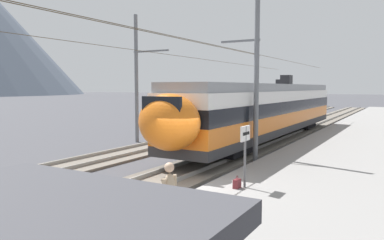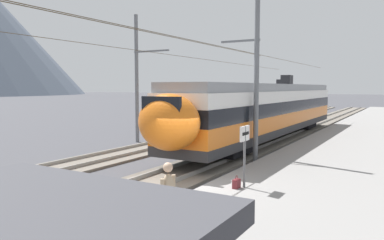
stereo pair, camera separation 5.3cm
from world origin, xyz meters
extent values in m
plane|color=#424247|center=(0.00, 0.00, 0.00)|extent=(400.00, 400.00, 0.00)
cube|color=gray|center=(0.00, -4.54, 0.15)|extent=(120.00, 7.45, 0.31)
cube|color=#6B6359|center=(0.00, 1.30, 0.06)|extent=(120.00, 3.00, 0.12)
cube|color=gray|center=(0.00, 0.59, 0.20)|extent=(120.00, 0.07, 0.16)
cube|color=gray|center=(0.00, 2.02, 0.20)|extent=(120.00, 0.07, 0.16)
cube|color=#6B6359|center=(0.00, 6.40, 0.06)|extent=(120.00, 3.00, 0.12)
cube|color=gray|center=(0.00, 5.69, 0.20)|extent=(120.00, 0.07, 0.16)
cube|color=gray|center=(0.00, 7.12, 0.20)|extent=(120.00, 0.07, 0.16)
cube|color=#2D2D30|center=(13.51, 1.30, 0.92)|extent=(23.65, 2.89, 0.45)
cube|color=orange|center=(13.51, 1.30, 1.57)|extent=(23.65, 2.89, 0.85)
cube|color=black|center=(13.51, 1.30, 2.38)|extent=(23.65, 2.93, 0.75)
cube|color=silver|center=(13.51, 1.30, 3.08)|extent=(23.65, 2.89, 0.65)
cube|color=gray|center=(13.51, 1.30, 3.62)|extent=(23.35, 2.69, 0.45)
cube|color=black|center=(6.18, 1.30, 0.49)|extent=(2.80, 2.31, 0.42)
cube|color=black|center=(20.85, 1.30, 0.49)|extent=(2.80, 2.31, 0.42)
ellipsoid|color=orange|center=(1.14, 1.30, 2.27)|extent=(1.80, 2.66, 2.25)
cube|color=black|center=(0.64, 1.30, 2.70)|extent=(0.16, 1.74, 1.19)
cube|color=black|center=(17.06, 1.30, 4.20)|extent=(0.90, 0.70, 0.70)
cube|color=#2D2D30|center=(28.35, 6.40, 0.92)|extent=(24.49, 2.97, 0.45)
cube|color=maroon|center=(28.35, 6.40, 1.57)|extent=(24.49, 2.97, 0.85)
cube|color=black|center=(28.35, 6.40, 2.38)|extent=(24.49, 3.01, 0.75)
cube|color=silver|center=(28.35, 6.40, 3.08)|extent=(24.49, 2.97, 0.65)
cube|color=gray|center=(28.35, 6.40, 3.62)|extent=(24.19, 2.77, 0.45)
cube|color=black|center=(20.76, 6.40, 0.49)|extent=(2.80, 2.38, 0.42)
cube|color=black|center=(35.94, 6.40, 0.49)|extent=(2.80, 2.38, 0.42)
ellipsoid|color=maroon|center=(15.56, 6.40, 2.27)|extent=(1.80, 2.73, 2.25)
cube|color=black|center=(15.06, 6.40, 2.70)|extent=(0.16, 1.78, 1.19)
cube|color=black|center=(32.02, 6.40, 4.20)|extent=(0.90, 0.70, 0.70)
cylinder|color=slate|center=(6.12, -0.41, 4.04)|extent=(0.24, 0.24, 8.09)
cube|color=slate|center=(6.12, 0.45, 5.87)|extent=(0.10, 2.01, 0.10)
cylinder|color=#473823|center=(6.12, 1.30, 5.62)|extent=(45.53, 0.02, 0.02)
cylinder|color=slate|center=(8.55, 8.80, 4.17)|extent=(0.24, 0.24, 8.33)
cube|color=slate|center=(8.55, 7.60, 5.93)|extent=(0.10, 2.69, 0.10)
cylinder|color=#473823|center=(8.55, 6.40, 5.68)|extent=(45.53, 0.02, 0.02)
cylinder|color=#59595B|center=(0.51, -2.14, 1.34)|extent=(0.08, 0.08, 2.06)
cube|color=silver|center=(0.51, -2.14, 2.12)|extent=(0.70, 0.06, 0.50)
cube|color=black|center=(0.51, -2.17, 2.12)|extent=(0.52, 0.01, 0.10)
cylinder|color=#383842|center=(-4.32, -2.29, 0.72)|extent=(0.14, 0.14, 0.82)
cylinder|color=#383842|center=(-4.16, -2.29, 0.72)|extent=(0.14, 0.14, 0.82)
ellipsoid|color=tan|center=(-4.24, -2.29, 1.44)|extent=(0.36, 0.22, 0.62)
sphere|color=tan|center=(-4.24, -2.29, 1.89)|extent=(0.22, 0.22, 0.22)
cylinder|color=tan|center=(-4.46, -2.29, 1.39)|extent=(0.09, 0.09, 0.58)
cylinder|color=tan|center=(-4.02, -2.29, 1.39)|extent=(0.09, 0.09, 0.58)
cube|color=black|center=(-3.76, -2.59, 0.43)|extent=(0.32, 0.18, 0.25)
torus|color=black|center=(-3.76, -2.59, 0.60)|extent=(0.16, 0.02, 0.16)
cube|color=maroon|center=(0.29, -1.95, 0.45)|extent=(0.32, 0.18, 0.29)
torus|color=maroon|center=(0.29, -1.95, 0.65)|extent=(0.16, 0.02, 0.16)
cylinder|color=brown|center=(-3.59, -2.59, 0.46)|extent=(0.37, 0.37, 0.31)
sphere|color=#33752D|center=(-3.59, -2.59, 0.75)|extent=(0.45, 0.45, 0.45)
sphere|color=#DB5193|center=(-3.59, -2.59, 0.86)|extent=(0.25, 0.25, 0.25)
camera|label=1|loc=(-10.97, -6.78, 3.63)|focal=35.05mm
camera|label=2|loc=(-10.94, -6.83, 3.63)|focal=35.05mm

